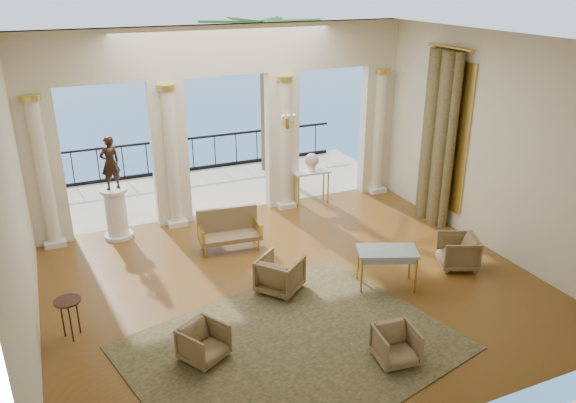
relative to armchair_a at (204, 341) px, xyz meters
name	(u,v)px	position (x,y,z in m)	size (l,w,h in m)	color
floor	(294,284)	(2.18, 1.49, -0.32)	(9.00, 9.00, 0.00)	#44250D
room_walls	(324,157)	(2.18, 0.38, 2.56)	(9.00, 9.00, 9.00)	beige
arcade	(227,110)	(2.18, 5.31, 2.26)	(9.00, 0.56, 4.50)	beige
terrace	(209,189)	(2.18, 7.29, -0.37)	(10.00, 3.60, 0.10)	#A7A18C
balustrade	(193,157)	(2.18, 8.89, 0.09)	(9.00, 0.06, 1.03)	black
palm_tree	(263,30)	(4.18, 8.09, 3.77)	(2.00, 2.00, 4.50)	#4C3823
sea	(78,84)	(2.18, 61.49, -6.32)	(160.00, 160.00, 0.00)	#1C5082
curtain	(438,139)	(6.46, 2.99, 1.70)	(0.33, 1.40, 4.09)	#484724
window_frame	(445,134)	(6.65, 2.99, 1.78)	(0.04, 1.60, 3.40)	gold
wall_sconce	(287,123)	(3.58, 5.00, 1.91)	(0.30, 0.11, 0.33)	gold
rug	(293,347)	(1.36, -0.31, -0.31)	(4.85, 3.77, 0.02)	#2D3219
armchair_a	(204,341)	(0.00, 0.00, 0.00)	(0.62, 0.58, 0.64)	#4D3A25
armchair_b	(396,344)	(2.66, -1.22, -0.01)	(0.61, 0.57, 0.63)	#4D3A25
armchair_c	(458,250)	(5.49, 0.81, 0.05)	(0.72, 0.67, 0.74)	#4D3A25
armchair_d	(280,273)	(1.85, 1.40, 0.06)	(0.74, 0.69, 0.76)	#4D3A25
settee	(229,229)	(1.55, 3.49, 0.11)	(1.37, 0.70, 0.87)	#4D3A25
game_table	(387,254)	(3.76, 0.76, 0.36)	(1.25, 0.98, 0.76)	#91A6BA
pedestal	(116,214)	(-0.58, 4.99, 0.24)	(0.63, 0.63, 1.16)	silver
statue	(110,163)	(-0.58, 4.99, 1.44)	(0.43, 0.28, 1.19)	black
console_table	(312,177)	(4.27, 5.04, 0.42)	(0.95, 0.40, 0.89)	silver
urn	(312,161)	(4.27, 5.04, 0.84)	(0.36, 0.36, 0.47)	white
side_table	(68,305)	(-1.82, 1.41, 0.28)	(0.43, 0.43, 0.70)	black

